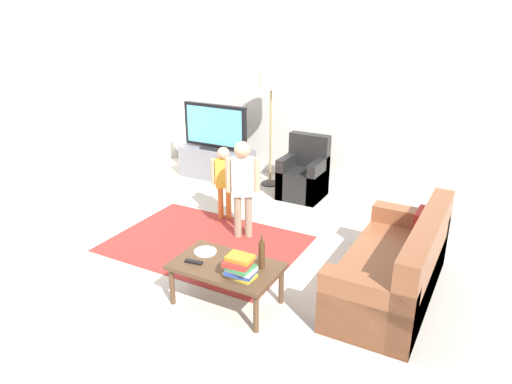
% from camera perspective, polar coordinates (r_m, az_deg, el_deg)
% --- Properties ---
extents(ground, '(7.80, 7.80, 0.00)m').
position_cam_1_polar(ground, '(5.38, -3.08, -8.53)').
color(ground, beige).
extents(wall_back, '(6.00, 0.12, 2.70)m').
position_cam_1_polar(wall_back, '(7.50, 8.94, 10.97)').
color(wall_back, silver).
rests_on(wall_back, ground).
extents(wall_left, '(0.12, 6.00, 2.70)m').
position_cam_1_polar(wall_left, '(6.88, -25.44, 8.22)').
color(wall_left, silver).
rests_on(wall_left, ground).
extents(area_rug, '(2.20, 1.60, 0.01)m').
position_cam_1_polar(area_rug, '(5.83, -5.93, -6.03)').
color(area_rug, '#9E2D28').
rests_on(area_rug, ground).
extents(tv_stand, '(1.20, 0.44, 0.50)m').
position_cam_1_polar(tv_stand, '(7.87, -4.60, 3.34)').
color(tv_stand, slate).
rests_on(tv_stand, ground).
extents(tv, '(1.10, 0.28, 0.71)m').
position_cam_1_polar(tv, '(7.68, -4.82, 7.58)').
color(tv, black).
rests_on(tv, tv_stand).
extents(couch, '(0.80, 1.80, 0.86)m').
position_cam_1_polar(couch, '(4.90, 16.39, -8.81)').
color(couch, brown).
rests_on(couch, ground).
extents(armchair, '(0.60, 0.60, 0.90)m').
position_cam_1_polar(armchair, '(7.13, 5.68, 1.81)').
color(armchair, black).
rests_on(armchair, ground).
extents(floor_lamp, '(0.36, 0.36, 1.78)m').
position_cam_1_polar(floor_lamp, '(7.25, 1.78, 12.43)').
color(floor_lamp, '#262626').
rests_on(floor_lamp, ground).
extents(child_near_tv, '(0.30, 0.20, 0.98)m').
position_cam_1_polar(child_near_tv, '(6.26, -3.78, 1.85)').
color(child_near_tv, orange).
rests_on(child_near_tv, ground).
extents(child_center, '(0.36, 0.25, 1.20)m').
position_cam_1_polar(child_center, '(5.70, -1.57, 1.30)').
color(child_center, gray).
rests_on(child_center, ground).
extents(coffee_table, '(1.00, 0.60, 0.42)m').
position_cam_1_polar(coffee_table, '(4.58, -3.51, -9.00)').
color(coffee_table, '#513823').
rests_on(coffee_table, ground).
extents(book_stack, '(0.29, 0.24, 0.20)m').
position_cam_1_polar(book_stack, '(4.31, -1.89, -8.78)').
color(book_stack, yellow).
rests_on(book_stack, coffee_table).
extents(bottle, '(0.06, 0.06, 0.33)m').
position_cam_1_polar(bottle, '(4.42, 0.68, -7.35)').
color(bottle, '#4C3319').
rests_on(bottle, coffee_table).
extents(tv_remote, '(0.18, 0.07, 0.02)m').
position_cam_1_polar(tv_remote, '(4.60, -7.32, -8.14)').
color(tv_remote, black).
rests_on(tv_remote, coffee_table).
extents(plate, '(0.22, 0.22, 0.02)m').
position_cam_1_polar(plate, '(4.77, -5.98, -6.97)').
color(plate, white).
rests_on(plate, coffee_table).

